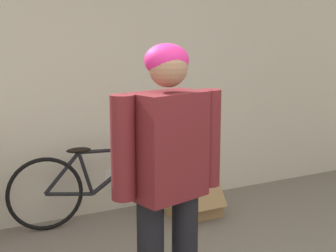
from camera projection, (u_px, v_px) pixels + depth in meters
wall_back at (47, 81)px, 4.16m from camera, size 8.00×0.07×2.60m
person at (168, 166)px, 2.63m from camera, size 0.67×0.35×1.66m
bicycle at (106, 184)px, 4.28m from camera, size 1.76×0.46×0.74m
cardboard_box at (191, 201)px, 4.52m from camera, size 0.46×0.54×0.33m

